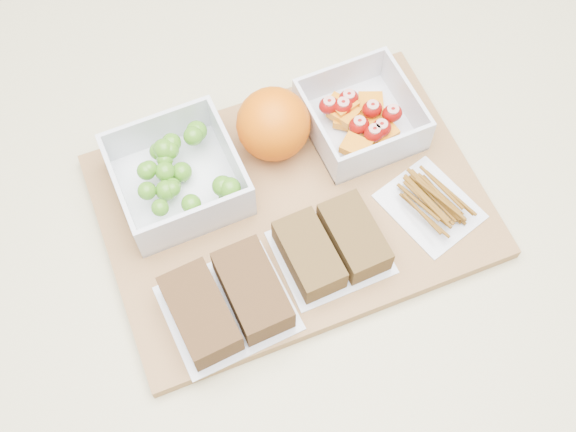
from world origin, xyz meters
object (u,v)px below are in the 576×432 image
at_px(cutting_board, 292,205).
at_px(sandwich_bag_left, 227,302).
at_px(orange, 273,124).
at_px(grape_container, 179,175).
at_px(pretzel_bag, 431,202).
at_px(sandwich_bag_center, 332,246).
at_px(fruit_container, 361,118).

height_order(cutting_board, sandwich_bag_left, sandwich_bag_left).
height_order(orange, sandwich_bag_left, orange).
distance_m(grape_container, pretzel_bag, 0.28).
distance_m(cutting_board, sandwich_bag_center, 0.08).
bearing_deg(cutting_board, sandwich_bag_center, -77.87).
distance_m(sandwich_bag_left, pretzel_bag, 0.25).
xyz_separation_m(grape_container, orange, (0.12, 0.01, 0.02)).
xyz_separation_m(cutting_board, grape_container, (-0.11, 0.07, 0.03)).
height_order(grape_container, fruit_container, grape_container).
bearing_deg(grape_container, sandwich_bag_left, -92.30).
relative_size(fruit_container, sandwich_bag_left, 0.93).
xyz_separation_m(grape_container, pretzel_bag, (0.25, -0.14, -0.01)).
xyz_separation_m(sandwich_bag_center, pretzel_bag, (0.13, 0.01, -0.01)).
xyz_separation_m(sandwich_bag_left, pretzel_bag, (0.25, 0.02, -0.01)).
relative_size(cutting_board, grape_container, 3.13).
distance_m(sandwich_bag_left, sandwich_bag_center, 0.13).
height_order(fruit_container, orange, orange).
height_order(orange, sandwich_bag_center, orange).
distance_m(cutting_board, sandwich_bag_left, 0.15).
relative_size(cutting_board, fruit_container, 3.45).
distance_m(orange, sandwich_bag_center, 0.16).
relative_size(grape_container, sandwich_bag_center, 1.16).
xyz_separation_m(orange, pretzel_bag, (0.13, -0.15, -0.03)).
distance_m(fruit_container, pretzel_bag, 0.13).
distance_m(fruit_container, orange, 0.11).
xyz_separation_m(orange, sandwich_bag_left, (-0.12, -0.17, -0.02)).
bearing_deg(orange, fruit_container, -10.61).
distance_m(cutting_board, pretzel_bag, 0.16).
xyz_separation_m(grape_container, sandwich_bag_left, (-0.01, -0.16, -0.00)).
bearing_deg(sandwich_bag_center, fruit_container, 52.95).
bearing_deg(pretzel_bag, grape_container, 150.60).
height_order(cutting_board, sandwich_bag_center, sandwich_bag_center).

